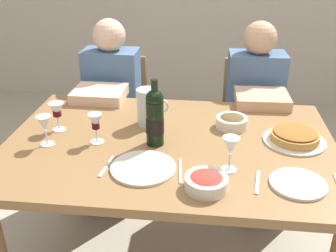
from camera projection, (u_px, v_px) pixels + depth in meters
name	position (u px, v px, depth m)	size (l,w,h in m)	color
dining_table	(170.00, 159.00, 1.82)	(1.50, 1.00, 0.76)	olive
wine_bottle	(155.00, 117.00, 1.70)	(0.08, 0.08, 0.31)	black
water_pitcher	(148.00, 109.00, 1.91)	(0.16, 0.10, 0.18)	silver
baked_tart	(295.00, 136.00, 1.76)	(0.28, 0.28, 0.06)	silver
salad_bowl	(206.00, 182.00, 1.44)	(0.16, 0.16, 0.06)	silver
olive_bowl	(232.00, 121.00, 1.90)	(0.15, 0.15, 0.06)	silver
wine_glass_left_diner	(57.00, 111.00, 1.84)	(0.07, 0.07, 0.14)	silver
wine_glass_right_diner	(45.00, 125.00, 1.71)	(0.07, 0.07, 0.14)	silver
wine_glass_centre	(95.00, 123.00, 1.73)	(0.06, 0.06, 0.14)	silver
wine_glass_spare	(231.00, 147.00, 1.52)	(0.07, 0.07, 0.15)	silver
dinner_plate_left_setting	(298.00, 184.00, 1.47)	(0.21, 0.21, 0.01)	white
dinner_plate_right_setting	(143.00, 168.00, 1.57)	(0.26, 0.26, 0.01)	silver
fork_left_setting	(257.00, 182.00, 1.48)	(0.16, 0.01, 0.01)	silver
knife_right_setting	(180.00, 171.00, 1.56)	(0.18, 0.01, 0.01)	silver
spoon_right_setting	(107.00, 166.00, 1.59)	(0.16, 0.01, 0.01)	silver
chair_left	(119.00, 112.00, 2.71)	(0.40, 0.40, 0.87)	olive
diner_left	(109.00, 110.00, 2.45)	(0.34, 0.50, 1.16)	#4C6B93
chair_right	(249.00, 116.00, 2.65)	(0.41, 0.41, 0.87)	olive
diner_right	(255.00, 115.00, 2.38)	(0.35, 0.51, 1.16)	#4C6B93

